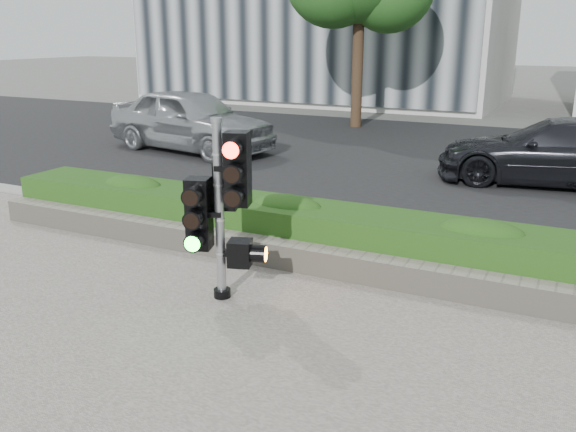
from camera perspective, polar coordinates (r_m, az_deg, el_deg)
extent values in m
plane|color=#51514C|center=(6.36, -0.51, -11.95)|extent=(120.00, 120.00, 0.00)
cube|color=black|center=(15.50, 16.34, 4.75)|extent=(60.00, 13.00, 0.02)
cube|color=gray|center=(9.03, 8.49, -2.82)|extent=(60.00, 0.25, 0.12)
cube|color=gray|center=(7.87, 5.71, -4.62)|extent=(12.00, 0.32, 0.34)
cube|color=#3D7223|center=(8.39, 7.31, -2.07)|extent=(12.00, 1.00, 0.68)
cylinder|color=black|center=(20.73, 6.52, 13.79)|extent=(0.36, 0.36, 4.03)
cylinder|color=black|center=(7.37, -6.17, -7.16)|extent=(0.20, 0.20, 0.10)
cylinder|color=gray|center=(7.03, -6.43, 0.26)|extent=(0.11, 0.11, 2.09)
cylinder|color=gray|center=(6.80, -6.72, 8.92)|extent=(0.13, 0.13, 0.05)
cube|color=#FF1107|center=(6.81, -4.73, 4.42)|extent=(0.33, 0.33, 0.83)
cube|color=#14E51E|center=(7.06, -8.32, 0.23)|extent=(0.33, 0.33, 0.83)
cube|color=black|center=(7.17, -5.79, 2.92)|extent=(0.33, 0.33, 0.57)
cube|color=orange|center=(7.16, -4.50, -3.46)|extent=(0.33, 0.33, 0.31)
imported|color=#A8ABAF|center=(16.55, -9.14, 8.88)|extent=(5.12, 2.81, 1.65)
imported|color=black|center=(13.79, 23.87, 5.53)|extent=(4.94, 2.47, 1.38)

